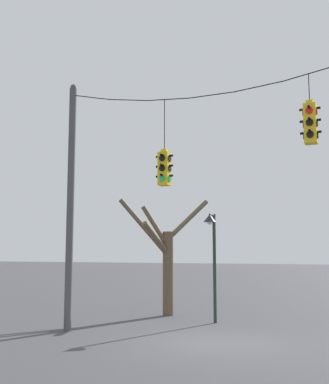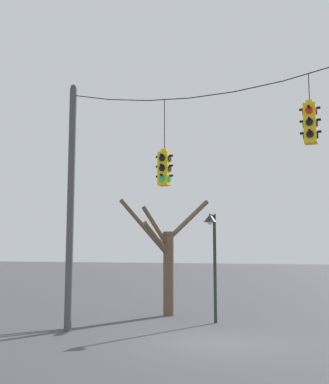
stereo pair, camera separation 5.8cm
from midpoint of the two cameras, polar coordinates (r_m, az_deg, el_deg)
ground_plane at (r=14.59m, az=5.71°, el=-17.41°), size 200.00×200.00×0.00m
utility_pole_left at (r=16.87m, az=-11.19°, el=-1.41°), size 0.25×0.25×8.54m
span_wire at (r=15.31m, az=5.45°, el=12.20°), size 10.28×0.03×0.73m
traffic_light_over_intersection at (r=15.26m, az=-0.11°, el=2.85°), size 0.58×0.58×2.79m
traffic_light_near_right_pole at (r=14.27m, az=16.80°, el=7.83°), size 0.58×0.58×2.03m
street_lamp at (r=18.15m, az=5.55°, el=-5.76°), size 0.47×0.81×4.06m
bare_tree at (r=20.41m, az=0.03°, el=-7.67°), size 3.11×3.29×4.93m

